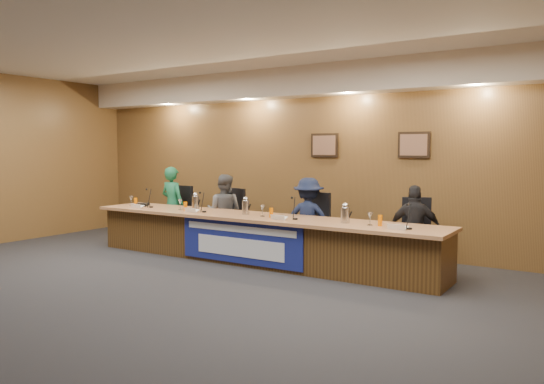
{
  "coord_description": "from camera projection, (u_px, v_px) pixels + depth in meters",
  "views": [
    {
      "loc": [
        4.71,
        -4.39,
        1.78
      ],
      "look_at": [
        0.17,
        2.61,
        1.11
      ],
      "focal_mm": 35.0,
      "sensor_mm": 36.0,
      "label": 1
    }
  ],
  "objects": [
    {
      "name": "water_glass_c",
      "position": [
        262.0,
        211.0,
        8.13
      ],
      "size": [
        0.08,
        0.08,
        0.18
      ],
      "primitive_type": "cylinder",
      "color": "silver",
      "rests_on": "dais_top"
    },
    {
      "name": "juice_glass_d",
      "position": [
        380.0,
        220.0,
        7.12
      ],
      "size": [
        0.06,
        0.06,
        0.15
      ],
      "primitive_type": "cylinder",
      "color": "orange",
      "rests_on": "dais_top"
    },
    {
      "name": "water_glass_b",
      "position": [
        180.0,
        204.0,
        9.04
      ],
      "size": [
        0.08,
        0.08,
        0.18
      ],
      "primitive_type": "cylinder",
      "color": "silver",
      "rests_on": "dais_top"
    },
    {
      "name": "water_glass_d",
      "position": [
        370.0,
        219.0,
        7.16
      ],
      "size": [
        0.08,
        0.08,
        0.18
      ],
      "primitive_type": "cylinder",
      "color": "silver",
      "rests_on": "dais_top"
    },
    {
      "name": "carafe_left",
      "position": [
        196.0,
        203.0,
        8.98
      ],
      "size": [
        0.12,
        0.12,
        0.24
      ],
      "primitive_type": "cylinder",
      "color": "silver",
      "rests_on": "dais_top"
    },
    {
      "name": "office_chair_b",
      "position": [
        228.0,
        222.0,
        9.51
      ],
      "size": [
        0.58,
        0.58,
        0.08
      ],
      "primitive_type": "cube",
      "rotation": [
        0.0,
        0.0,
        -0.24
      ],
      "color": "black",
      "rests_on": "floor"
    },
    {
      "name": "microphone_b",
      "position": [
        204.0,
        212.0,
        8.67
      ],
      "size": [
        0.07,
        0.07,
        0.02
      ],
      "primitive_type": "cylinder",
      "color": "black",
      "rests_on": "dais_top"
    },
    {
      "name": "office_chair_a",
      "position": [
        176.0,
        217.0,
        10.18
      ],
      "size": [
        0.53,
        0.53,
        0.08
      ],
      "primitive_type": "cube",
      "rotation": [
        0.0,
        0.0,
        -0.1
      ],
      "color": "black",
      "rests_on": "floor"
    },
    {
      "name": "banner_text_lower",
      "position": [
        239.0,
        247.0,
        7.99
      ],
      "size": [
        1.6,
        0.01,
        0.28
      ],
      "primitive_type": "cube",
      "color": "silver",
      "rests_on": "banner"
    },
    {
      "name": "panelist_a",
      "position": [
        173.0,
        205.0,
        10.08
      ],
      "size": [
        0.54,
        0.36,
        1.45
      ],
      "primitive_type": "imported",
      "rotation": [
        0.0,
        0.0,
        3.11
      ],
      "color": "#165B3A",
      "rests_on": "floor"
    },
    {
      "name": "wall_photo_left",
      "position": [
        325.0,
        145.0,
        9.33
      ],
      "size": [
        0.52,
        0.04,
        0.42
      ],
      "primitive_type": "cube",
      "color": "black",
      "rests_on": "wall_back"
    },
    {
      "name": "wall_photo_right",
      "position": [
        414.0,
        145.0,
        8.46
      ],
      "size": [
        0.52,
        0.04,
        0.42
      ],
      "primitive_type": "cube",
      "color": "black",
      "rests_on": "wall_back"
    },
    {
      "name": "office_chair_c",
      "position": [
        311.0,
        230.0,
        8.58
      ],
      "size": [
        0.54,
        0.54,
        0.08
      ],
      "primitive_type": "cube",
      "rotation": [
        0.0,
        0.0,
        -0.13
      ],
      "color": "black",
      "rests_on": "floor"
    },
    {
      "name": "water_glass_a",
      "position": [
        131.0,
        201.0,
        9.72
      ],
      "size": [
        0.08,
        0.08,
        0.18
      ],
      "primitive_type": "cylinder",
      "color": "silver",
      "rests_on": "dais_top"
    },
    {
      "name": "carafe_mid",
      "position": [
        246.0,
        208.0,
        8.36
      ],
      "size": [
        0.12,
        0.12,
        0.22
      ],
      "primitive_type": "cylinder",
      "color": "silver",
      "rests_on": "dais_top"
    },
    {
      "name": "microphone_c",
      "position": [
        295.0,
        219.0,
        7.77
      ],
      "size": [
        0.07,
        0.07,
        0.02
      ],
      "primitive_type": "cylinder",
      "color": "black",
      "rests_on": "dais_top"
    },
    {
      "name": "juice_glass_a",
      "position": [
        136.0,
        202.0,
        9.66
      ],
      "size": [
        0.06,
        0.06,
        0.15
      ],
      "primitive_type": "cylinder",
      "color": "orange",
      "rests_on": "dais_top"
    },
    {
      "name": "banner",
      "position": [
        240.0,
        242.0,
        8.0
      ],
      "size": [
        2.2,
        0.02,
        0.65
      ],
      "primitive_type": "cube",
      "color": "navy",
      "rests_on": "dais_body"
    },
    {
      "name": "ceiling",
      "position": [
        136.0,
        26.0,
        6.11
      ],
      "size": [
        10.0,
        8.0,
        0.04
      ],
      "primitive_type": "cube",
      "color": "silver",
      "rests_on": "wall_back"
    },
    {
      "name": "nameplate_a",
      "position": [
        136.0,
        206.0,
        9.29
      ],
      "size": [
        0.24,
        0.08,
        0.1
      ],
      "primitive_type": "cube",
      "rotation": [
        0.31,
        0.0,
        0.0
      ],
      "color": "white",
      "rests_on": "dais_top"
    },
    {
      "name": "panelist_c",
      "position": [
        308.0,
        219.0,
        8.48
      ],
      "size": [
        0.96,
        0.71,
        1.33
      ],
      "primitive_type": "imported",
      "rotation": [
        0.0,
        0.0,
        3.43
      ],
      "color": "black",
      "rests_on": "floor"
    },
    {
      "name": "dais_body",
      "position": [
        255.0,
        240.0,
        8.35
      ],
      "size": [
        6.0,
        0.8,
        0.7
      ],
      "primitive_type": "cube",
      "color": "#482F14",
      "rests_on": "floor"
    },
    {
      "name": "soffit",
      "position": [
        299.0,
        82.0,
        9.27
      ],
      "size": [
        10.0,
        0.5,
        0.5
      ],
      "primitive_type": "cube",
      "color": "beige",
      "rests_on": "wall_back"
    },
    {
      "name": "microphone_a",
      "position": [
        151.0,
        207.0,
        9.38
      ],
      "size": [
        0.07,
        0.07,
        0.02
      ],
      "primitive_type": "cylinder",
      "color": "black",
      "rests_on": "dais_top"
    },
    {
      "name": "panelist_b",
      "position": [
        224.0,
        212.0,
        9.41
      ],
      "size": [
        0.77,
        0.68,
        1.34
      ],
      "primitive_type": "imported",
      "rotation": [
        0.0,
        0.0,
        3.45
      ],
      "color": "#525357",
      "rests_on": "floor"
    },
    {
      "name": "speakerphone",
      "position": [
        143.0,
        205.0,
        9.65
      ],
      "size": [
        0.32,
        0.32,
        0.05
      ],
      "primitive_type": "cylinder",
      "color": "black",
      "rests_on": "dais_top"
    },
    {
      "name": "nameplate_c",
      "position": [
        278.0,
        217.0,
        7.74
      ],
      "size": [
        0.24,
        0.08,
        0.1
      ],
      "primitive_type": "cube",
      "rotation": [
        0.31,
        0.0,
        0.0
      ],
      "color": "white",
      "rests_on": "dais_top"
    },
    {
      "name": "carafe_right",
      "position": [
        345.0,
        215.0,
        7.41
      ],
      "size": [
        0.13,
        0.13,
        0.22
      ],
      "primitive_type": "cylinder",
      "color": "silver",
      "rests_on": "dais_top"
    },
    {
      "name": "dais_top",
      "position": [
        254.0,
        217.0,
        8.28
      ],
      "size": [
        6.1,
        0.95,
        0.05
      ],
      "primitive_type": "cube",
      "color": "#A67047",
      "rests_on": "dais_body"
    },
    {
      "name": "juice_glass_b",
      "position": [
        185.0,
        206.0,
        8.92
      ],
      "size": [
        0.06,
        0.06,
        0.15
      ],
      "primitive_type": "cylinder",
      "color": "orange",
      "rests_on": "dais_top"
    },
    {
      "name": "panelist_d",
      "position": [
        415.0,
        230.0,
        7.54
      ],
      "size": [
        0.8,
        0.52,
        1.27
      ],
      "primitive_type": "imported",
      "rotation": [
        0.0,
        0.0,
        3.44
      ],
      "color": "black",
      "rests_on": "floor"
    },
    {
      "name": "juice_glass_c",
      "position": [
        271.0,
        213.0,
        7.99
      ],
      "size": [
        0.06,
        0.06,
        0.15
      ],
      "primitive_type": "cylinder",
      "color": "orange",
      "rests_on": "dais_top"
    },
    {
      "name": "microphone_d",
      "position": [
        409.0,
        229.0,
        6.82
      ],
      "size": [
        0.07,
        0.07,
        0.02
      ],
      "primitive_type": "cylinder",
      "color": "black",
      "rests_on": "dais_top"
    },
    {
      "name": "banner_text_upper",
      "position": [
        239.0,
        229.0,
        7.97
      ],
      "size": [
        2.0,
        0.01,
        0.1
      ],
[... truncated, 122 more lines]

